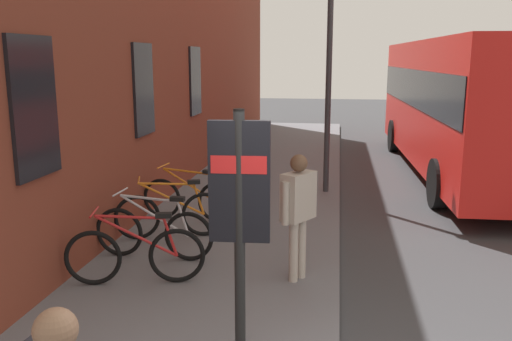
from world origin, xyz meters
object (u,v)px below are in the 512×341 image
at_px(transit_info_sign, 239,199).
at_px(city_bus, 463,99).
at_px(street_lamp, 329,54).
at_px(bicycle_under_window, 136,255).
at_px(pedestrian_crossing_street, 298,204).
at_px(bicycle_end_of_row, 190,199).
at_px(bicycle_far_end, 171,214).
at_px(bicycle_by_door, 154,232).

bearing_deg(transit_info_sign, city_bus, -22.16).
bearing_deg(city_bus, street_lamp, 130.49).
bearing_deg(bicycle_under_window, pedestrian_crossing_street, -77.48).
relative_size(bicycle_end_of_row, transit_info_sign, 0.74).
distance_m(bicycle_under_window, pedestrian_crossing_street, 2.15).
bearing_deg(pedestrian_crossing_street, bicycle_under_window, 102.52).
distance_m(bicycle_under_window, street_lamp, 6.25).
distance_m(transit_info_sign, street_lamp, 6.99).
bearing_deg(transit_info_sign, bicycle_under_window, 45.98).
bearing_deg(bicycle_under_window, transit_info_sign, -134.02).
height_order(transit_info_sign, city_bus, city_bus).
bearing_deg(bicycle_far_end, bicycle_end_of_row, -2.12).
xyz_separation_m(bicycle_by_door, pedestrian_crossing_street, (-0.45, -2.08, 0.62)).
bearing_deg(bicycle_by_door, pedestrian_crossing_street, -102.07).
xyz_separation_m(bicycle_under_window, pedestrian_crossing_street, (0.45, -2.01, 0.62)).
bearing_deg(bicycle_under_window, street_lamp, -23.26).
bearing_deg(bicycle_far_end, city_bus, -42.08).
relative_size(bicycle_far_end, bicycle_end_of_row, 0.96).
xyz_separation_m(bicycle_end_of_row, transit_info_sign, (-4.34, -1.69, 1.21)).
height_order(bicycle_far_end, transit_info_sign, transit_info_sign).
height_order(bicycle_under_window, bicycle_far_end, same).
height_order(bicycle_by_door, street_lamp, street_lamp).
bearing_deg(bicycle_far_end, pedestrian_crossing_street, -122.87).
relative_size(bicycle_under_window, street_lamp, 0.36).
bearing_deg(city_bus, bicycle_under_window, 145.47).
xyz_separation_m(bicycle_by_door, street_lamp, (4.37, -2.33, 2.50)).
distance_m(bicycle_by_door, street_lamp, 5.55).
bearing_deg(bicycle_under_window, bicycle_by_door, 4.42).
xyz_separation_m(bicycle_end_of_row, street_lamp, (2.50, -2.33, 2.50)).
relative_size(transit_info_sign, pedestrian_crossing_street, 1.45).
height_order(bicycle_by_door, city_bus, city_bus).
bearing_deg(bicycle_far_end, street_lamp, -34.38).
bearing_deg(bicycle_by_door, city_bus, -38.07).
bearing_deg(city_bus, bicycle_far_end, 137.92).
height_order(bicycle_far_end, bicycle_end_of_row, same).
xyz_separation_m(bicycle_far_end, street_lamp, (3.45, -2.36, 2.50)).
bearing_deg(bicycle_end_of_row, city_bus, -46.62).
relative_size(bicycle_under_window, bicycle_end_of_row, 0.99).
bearing_deg(bicycle_under_window, city_bus, -34.53).
bearing_deg(pedestrian_crossing_street, bicycle_end_of_row, 41.85).
distance_m(bicycle_far_end, city_bus, 8.57).
bearing_deg(street_lamp, pedestrian_crossing_street, 177.04).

